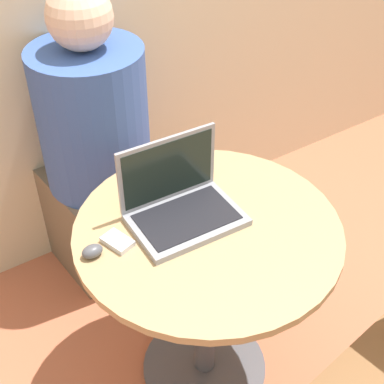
% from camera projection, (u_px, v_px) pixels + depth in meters
% --- Properties ---
extents(ground_plane, '(12.00, 12.00, 0.00)m').
position_uv_depth(ground_plane, '(204.00, 367.00, 1.96)').
color(ground_plane, '#B26042').
extents(round_table, '(0.77, 0.77, 0.70)m').
position_uv_depth(round_table, '(207.00, 271.00, 1.63)').
color(round_table, '#4C4C51').
rests_on(round_table, ground_plane).
extents(laptop, '(0.32, 0.23, 0.23)m').
position_uv_depth(laptop, '(180.00, 202.00, 1.52)').
color(laptop, gray).
rests_on(laptop, round_table).
extents(cell_phone, '(0.08, 0.10, 0.02)m').
position_uv_depth(cell_phone, '(118.00, 241.00, 1.45)').
color(cell_phone, silver).
rests_on(cell_phone, round_table).
extents(computer_mouse, '(0.06, 0.04, 0.03)m').
position_uv_depth(computer_mouse, '(92.00, 251.00, 1.41)').
color(computer_mouse, '#4C4C51').
rests_on(computer_mouse, round_table).
extents(person_seated, '(0.42, 0.63, 1.21)m').
position_uv_depth(person_seated, '(91.00, 162.00, 2.11)').
color(person_seated, brown).
rests_on(person_seated, ground_plane).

